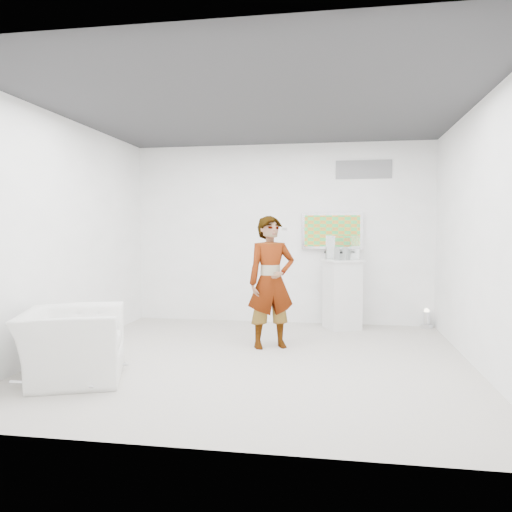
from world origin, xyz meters
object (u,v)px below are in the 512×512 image
object	(u,v)px
tv	(332,231)
armchair	(72,344)
floor_uplight	(427,319)
person	(271,282)
pedestal	(342,294)

from	to	relation	value
tv	armchair	size ratio (longest dim) A/B	0.89
tv	armchair	world-z (taller)	tv
armchair	floor_uplight	bearing A→B (deg)	-71.06
person	pedestal	size ratio (longest dim) A/B	1.60
pedestal	floor_uplight	bearing A→B (deg)	10.71
tv	person	distance (m)	2.07
tv	pedestal	xyz separation A→B (m)	(0.17, -0.35, -1.00)
armchair	floor_uplight	xyz separation A→B (m)	(4.14, 3.43, -0.22)
armchair	floor_uplight	size ratio (longest dim) A/B	3.78
person	armchair	size ratio (longest dim) A/B	1.56
person	pedestal	world-z (taller)	person
tv	floor_uplight	bearing A→B (deg)	-3.75
armchair	pedestal	size ratio (longest dim) A/B	1.02
floor_uplight	pedestal	bearing A→B (deg)	-169.29
armchair	pedestal	bearing A→B (deg)	-62.16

